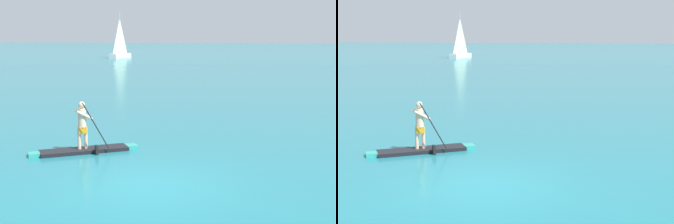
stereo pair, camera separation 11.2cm
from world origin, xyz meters
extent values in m
plane|color=#1E727F|center=(0.00, 0.00, 0.00)|extent=(440.00, 440.00, 0.00)
cube|color=black|center=(-3.02, 2.92, 0.06)|extent=(2.74, 2.21, 0.12)
cube|color=teal|center=(-1.71, 3.84, 0.06)|extent=(0.58, 0.61, 0.12)
cube|color=teal|center=(-4.33, 2.01, 0.06)|extent=(0.54, 0.55, 0.12)
cylinder|color=beige|center=(-2.97, 2.96, 0.48)|extent=(0.11, 0.11, 0.72)
cylinder|color=beige|center=(-3.15, 2.84, 0.48)|extent=(0.11, 0.11, 0.72)
cube|color=orange|center=(-3.06, 2.90, 0.75)|extent=(0.34, 0.33, 0.22)
cylinder|color=beige|center=(-3.06, 2.90, 1.14)|extent=(0.26, 0.26, 0.59)
sphere|color=beige|center=(-3.06, 2.90, 1.57)|extent=(0.21, 0.21, 0.21)
cylinder|color=beige|center=(-3.11, 3.05, 1.24)|extent=(0.47, 0.42, 0.39)
cylinder|color=beige|center=(-2.93, 2.80, 1.24)|extent=(0.47, 0.42, 0.39)
cylinder|color=black|center=(-2.51, 2.72, 0.92)|extent=(0.71, 0.53, 1.58)
cube|color=black|center=(-2.51, 2.72, 0.14)|extent=(0.18, 0.21, 0.32)
cube|color=white|center=(-23.55, 64.80, 0.38)|extent=(2.12, 5.60, 0.76)
cylinder|color=#B2B2B7|center=(-23.55, 64.80, 4.10)|extent=(0.12, 0.12, 6.69)
pyramid|color=beige|center=(-23.55, 64.80, 3.72)|extent=(1.02, 2.30, 5.73)
cube|color=silver|center=(-23.55, 64.80, 0.99)|extent=(1.22, 2.08, 0.46)
camera|label=1|loc=(3.30, -11.37, 3.78)|focal=51.73mm
camera|label=2|loc=(3.41, -11.35, 3.78)|focal=51.73mm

